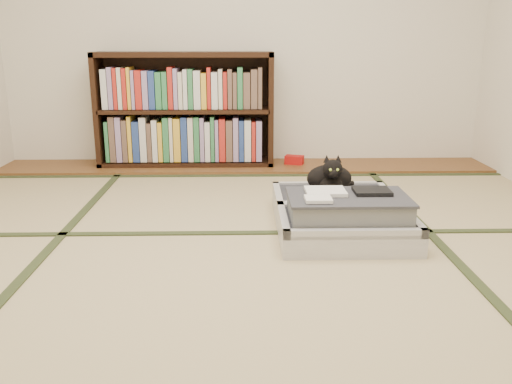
{
  "coord_description": "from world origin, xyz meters",
  "views": [
    {
      "loc": [
        -0.01,
        -2.39,
        1.02
      ],
      "look_at": [
        0.05,
        0.35,
        0.25
      ],
      "focal_mm": 38.0,
      "sensor_mm": 36.0,
      "label": 1
    }
  ],
  "objects": [
    {
      "name": "floor",
      "position": [
        0.0,
        0.0,
        0.0
      ],
      "size": [
        4.5,
        4.5,
        0.0
      ],
      "primitive_type": "plane",
      "color": "tan",
      "rests_on": "ground"
    },
    {
      "name": "wood_strip",
      "position": [
        0.0,
        2.0,
        0.01
      ],
      "size": [
        4.0,
        0.5,
        0.02
      ],
      "primitive_type": "cube",
      "color": "brown",
      "rests_on": "ground"
    },
    {
      "name": "red_item",
      "position": [
        0.41,
        2.03,
        0.06
      ],
      "size": [
        0.17,
        0.13,
        0.07
      ],
      "primitive_type": "cube",
      "rotation": [
        0.0,
        0.0,
        -0.31
      ],
      "color": "#AC0E0D",
      "rests_on": "wood_strip"
    },
    {
      "name": "tatami_borders",
      "position": [
        0.0,
        0.49,
        0.0
      ],
      "size": [
        4.0,
        4.5,
        0.01
      ],
      "color": "#2D381E",
      "rests_on": "ground"
    },
    {
      "name": "bookcase",
      "position": [
        -0.49,
        2.07,
        0.45
      ],
      "size": [
        1.43,
        0.33,
        0.92
      ],
      "color": "black",
      "rests_on": "wood_strip"
    },
    {
      "name": "suitcase",
      "position": [
        0.52,
        0.44,
        0.1
      ],
      "size": [
        0.7,
        0.93,
        0.28
      ],
      "color": "silver",
      "rests_on": "floor"
    },
    {
      "name": "cat",
      "position": [
        0.5,
        0.73,
        0.23
      ],
      "size": [
        0.31,
        0.31,
        0.25
      ],
      "color": "black",
      "rests_on": "suitcase"
    },
    {
      "name": "cable_coil",
      "position": [
        0.68,
        0.77,
        0.14
      ],
      "size": [
        0.1,
        0.1,
        0.02
      ],
      "color": "white",
      "rests_on": "suitcase"
    }
  ]
}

